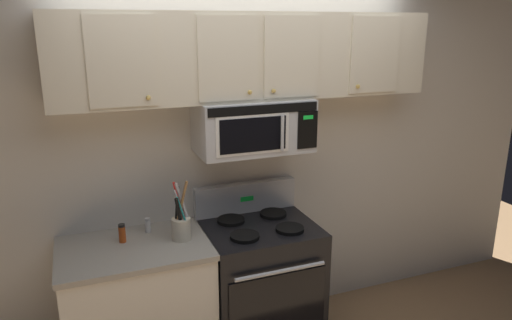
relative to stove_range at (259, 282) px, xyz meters
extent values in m
cube|color=silver|center=(0.00, 0.37, 0.88)|extent=(5.20, 0.10, 2.70)
cube|color=black|center=(0.00, 0.00, -0.02)|extent=(0.76, 0.64, 0.90)
cube|color=black|center=(0.00, -0.33, -0.03)|extent=(0.67, 0.01, 0.52)
cylinder|color=#B7BABF|center=(0.00, -0.36, 0.27)|extent=(0.61, 0.03, 0.03)
cube|color=#B7BABF|center=(0.00, 0.28, 0.54)|extent=(0.76, 0.07, 0.22)
cube|color=#19D83F|center=(0.00, 0.24, 0.54)|extent=(0.10, 0.00, 0.04)
cylinder|color=black|center=(-0.16, -0.14, 0.44)|extent=(0.19, 0.19, 0.02)
cylinder|color=black|center=(0.16, -0.14, 0.44)|extent=(0.19, 0.19, 0.02)
cylinder|color=black|center=(-0.16, 0.14, 0.44)|extent=(0.19, 0.19, 0.02)
cylinder|color=black|center=(0.16, 0.14, 0.44)|extent=(0.19, 0.19, 0.02)
cube|color=#B7BABF|center=(0.00, 0.12, 1.11)|extent=(0.76, 0.39, 0.35)
cube|color=black|center=(0.00, -0.08, 1.25)|extent=(0.73, 0.01, 0.06)
cube|color=white|center=(-0.07, -0.08, 1.09)|extent=(0.49, 0.01, 0.25)
cube|color=black|center=(-0.08, -0.08, 1.09)|extent=(0.44, 0.01, 0.22)
cube|color=black|center=(0.30, -0.08, 1.09)|extent=(0.14, 0.01, 0.25)
cube|color=#19D83F|center=(0.30, -0.08, 1.18)|extent=(0.07, 0.00, 0.03)
cylinder|color=#B7BABF|center=(0.11, -0.10, 1.09)|extent=(0.02, 0.02, 0.23)
cube|color=beige|center=(0.00, 0.15, 1.56)|extent=(2.50, 0.33, 0.55)
cube|color=beige|center=(-0.83, -0.02, 1.56)|extent=(0.38, 0.01, 0.51)
sphere|color=tan|center=(-0.70, -0.03, 1.35)|extent=(0.03, 0.03, 0.03)
cube|color=beige|center=(-0.21, -0.02, 1.56)|extent=(0.38, 0.01, 0.51)
sphere|color=tan|center=(-0.08, -0.03, 1.35)|extent=(0.03, 0.03, 0.03)
cube|color=beige|center=(0.21, -0.02, 1.56)|extent=(0.38, 0.01, 0.51)
sphere|color=tan|center=(0.08, -0.03, 1.35)|extent=(0.03, 0.03, 0.03)
cube|color=beige|center=(0.83, -0.02, 1.56)|extent=(0.38, 0.01, 0.51)
sphere|color=tan|center=(0.70, -0.03, 1.35)|extent=(0.03, 0.03, 0.03)
cube|color=white|center=(-0.84, 0.01, -0.04)|extent=(0.90, 0.62, 0.86)
cube|color=#9E998E|center=(-0.84, 0.01, 0.41)|extent=(0.93, 0.65, 0.03)
cylinder|color=beige|center=(-0.54, -0.01, 0.50)|extent=(0.12, 0.12, 0.14)
cylinder|color=teal|center=(-0.53, -0.04, 0.62)|extent=(0.07, 0.03, 0.22)
cylinder|color=black|center=(-0.56, -0.04, 0.62)|extent=(0.06, 0.06, 0.23)
cylinder|color=#BCBCC1|center=(-0.52, 0.01, 0.65)|extent=(0.10, 0.05, 0.30)
cylinder|color=black|center=(-0.56, 0.02, 0.64)|extent=(0.06, 0.08, 0.27)
cylinder|color=silver|center=(-0.54, -0.02, 0.64)|extent=(0.08, 0.05, 0.26)
cylinder|color=olive|center=(-0.53, -0.01, 0.66)|extent=(0.10, 0.02, 0.31)
cylinder|color=red|center=(-0.54, 0.01, 0.66)|extent=(0.07, 0.05, 0.30)
cylinder|color=white|center=(-0.72, 0.18, 0.47)|extent=(0.04, 0.04, 0.08)
cylinder|color=#B7BABF|center=(-0.72, 0.18, 0.52)|extent=(0.04, 0.04, 0.02)
cylinder|color=#C64C19|center=(-0.90, 0.08, 0.48)|extent=(0.04, 0.04, 0.10)
cylinder|color=black|center=(-0.90, 0.08, 0.54)|extent=(0.04, 0.04, 0.02)
camera|label=1|loc=(-1.11, -2.78, 1.76)|focal=33.35mm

